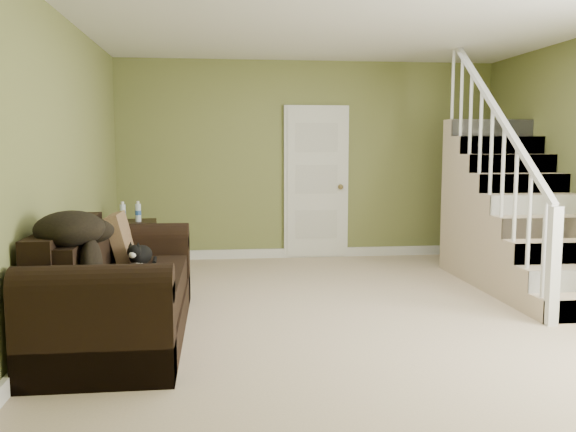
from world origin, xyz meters
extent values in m
cube|color=tan|center=(0.00, 0.00, 0.00)|extent=(5.00, 5.50, 0.01)
cube|color=white|center=(0.00, 0.00, 2.60)|extent=(5.00, 5.50, 0.01)
cube|color=olive|center=(0.00, 2.75, 1.30)|extent=(5.00, 0.04, 2.60)
cube|color=olive|center=(0.00, -2.75, 1.30)|extent=(5.00, 0.04, 2.60)
cube|color=olive|center=(-2.50, 0.00, 1.30)|extent=(0.04, 5.50, 2.60)
cube|color=white|center=(0.00, 2.72, 0.06)|extent=(5.00, 0.04, 0.12)
cube|color=white|center=(-2.47, 0.00, 0.06)|extent=(0.04, 5.50, 0.12)
cube|color=white|center=(0.10, 2.71, 1.01)|extent=(0.86, 0.05, 2.02)
cube|color=white|center=(0.10, 2.69, 1.00)|extent=(0.78, 0.04, 1.96)
sphere|color=olive|center=(0.42, 2.65, 0.95)|extent=(0.07, 0.07, 0.07)
cylinder|color=white|center=(1.55, -0.46, 0.65)|extent=(0.04, 0.04, 0.90)
cube|color=tan|center=(2.00, -0.19, 0.20)|extent=(1.00, 0.27, 0.40)
cylinder|color=white|center=(1.55, -0.19, 0.85)|extent=(0.04, 0.04, 0.90)
cube|color=tan|center=(2.00, 0.08, 0.30)|extent=(1.00, 0.27, 0.60)
cylinder|color=white|center=(1.55, 0.08, 1.05)|extent=(0.04, 0.04, 0.90)
cube|color=tan|center=(2.00, 0.35, 0.40)|extent=(1.00, 0.27, 0.80)
cylinder|color=white|center=(1.55, 0.35, 1.25)|extent=(0.04, 0.04, 0.90)
cube|color=tan|center=(2.00, 0.62, 0.50)|extent=(1.00, 0.27, 1.00)
cylinder|color=white|center=(1.55, 0.62, 1.45)|extent=(0.04, 0.04, 0.90)
cube|color=tan|center=(2.00, 0.89, 0.60)|extent=(1.00, 0.27, 1.20)
cylinder|color=white|center=(1.55, 0.89, 1.65)|extent=(0.04, 0.04, 0.90)
cube|color=tan|center=(2.00, 1.16, 0.70)|extent=(1.00, 0.27, 1.40)
cylinder|color=white|center=(1.55, 1.16, 1.85)|extent=(0.04, 0.04, 0.90)
cube|color=tan|center=(2.00, 1.43, 0.80)|extent=(1.00, 0.27, 1.60)
cylinder|color=white|center=(1.55, 1.43, 2.05)|extent=(0.04, 0.04, 0.90)
cube|color=tan|center=(2.00, 1.70, 0.90)|extent=(1.00, 0.27, 1.80)
cylinder|color=white|center=(1.55, 1.70, 2.25)|extent=(0.04, 0.04, 0.90)
cube|color=white|center=(1.55, -0.62, 0.50)|extent=(0.09, 0.09, 1.00)
cube|color=white|center=(1.55, 0.62, 1.90)|extent=(0.06, 2.46, 1.84)
cube|color=black|center=(-1.97, -0.50, 0.13)|extent=(0.98, 2.26, 0.26)
cube|color=black|center=(-1.87, -0.50, 0.37)|extent=(0.74, 1.71, 0.23)
cube|color=black|center=(-1.97, -1.50, 0.32)|extent=(0.98, 0.26, 0.64)
cube|color=black|center=(-1.97, 0.50, 0.32)|extent=(0.98, 0.26, 0.64)
cylinder|color=black|center=(-1.97, -1.50, 0.64)|extent=(0.98, 0.26, 0.26)
cylinder|color=black|center=(-1.97, 0.50, 0.64)|extent=(0.98, 0.26, 0.26)
cube|color=black|center=(-2.36, -0.50, 0.57)|extent=(0.21, 1.75, 0.65)
cube|color=black|center=(-2.20, -0.50, 0.65)|extent=(0.14, 1.69, 0.36)
cube|color=black|center=(-2.17, 1.67, 0.32)|extent=(0.58, 0.58, 0.65)
cylinder|color=silver|center=(-2.26, 1.60, 0.75)|extent=(0.06, 0.06, 0.20)
cylinder|color=#2B57A7|center=(-2.26, 1.60, 0.75)|extent=(0.07, 0.07, 0.05)
cylinder|color=white|center=(-2.26, 1.60, 0.86)|extent=(0.03, 0.03, 0.03)
cylinder|color=silver|center=(-2.10, 1.65, 0.75)|extent=(0.06, 0.06, 0.20)
cylinder|color=#2B57A7|center=(-2.10, 1.65, 0.75)|extent=(0.07, 0.07, 0.05)
cylinder|color=white|center=(-2.10, 1.65, 0.86)|extent=(0.03, 0.03, 0.03)
ellipsoid|color=black|center=(-1.86, -0.08, 0.57)|extent=(0.24, 0.34, 0.17)
ellipsoid|color=white|center=(-1.86, -0.16, 0.54)|extent=(0.12, 0.15, 0.09)
sphere|color=black|center=(-1.86, -0.24, 0.63)|extent=(0.13, 0.13, 0.11)
ellipsoid|color=white|center=(-1.86, -0.29, 0.61)|extent=(0.07, 0.06, 0.05)
cone|color=black|center=(-1.89, -0.23, 0.69)|extent=(0.05, 0.05, 0.05)
cone|color=black|center=(-1.83, -0.23, 0.69)|extent=(0.05, 0.05, 0.05)
cylinder|color=black|center=(-1.78, 0.04, 0.50)|extent=(0.05, 0.24, 0.03)
ellipsoid|color=yellow|center=(-1.88, -1.06, 0.51)|extent=(0.14, 0.16, 0.05)
cube|color=#4A331D|center=(-2.06, 0.18, 0.68)|extent=(0.22, 0.44, 0.46)
ellipsoid|color=black|center=(-2.21, -1.02, 0.93)|extent=(0.48, 0.62, 0.25)
camera|label=1|loc=(-1.20, -5.29, 1.49)|focal=38.00mm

